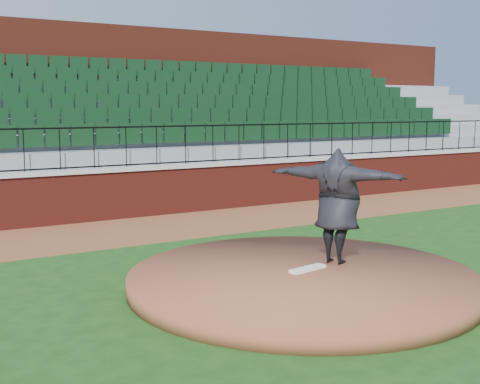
{
  "coord_description": "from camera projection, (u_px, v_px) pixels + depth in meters",
  "views": [
    {
      "loc": [
        -5.73,
        -7.91,
        2.8
      ],
      "look_at": [
        0.0,
        1.5,
        1.3
      ],
      "focal_mm": 46.86,
      "sensor_mm": 36.0,
      "label": 1
    }
  ],
  "objects": [
    {
      "name": "pitcher",
      "position": [
        337.0,
        206.0,
        10.21
      ],
      "size": [
        1.63,
        2.36,
        1.89
      ],
      "primitive_type": "imported",
      "rotation": [
        0.0,
        0.0,
        2.05
      ],
      "color": "black",
      "rests_on": "pitchers_mound"
    },
    {
      "name": "concourse_wall",
      "position": [
        63.0,
        108.0,
        20.25
      ],
      "size": [
        34.0,
        0.5,
        5.5
      ],
      "primitive_type": "cube",
      "color": "maroon",
      "rests_on": "ground"
    },
    {
      "name": "warning_track",
      "position": [
        153.0,
        228.0,
        14.6
      ],
      "size": [
        34.0,
        3.2,
        0.01
      ],
      "primitive_type": "cube",
      "color": "brown",
      "rests_on": "ground"
    },
    {
      "name": "wall_cap",
      "position": [
        127.0,
        169.0,
        15.78
      ],
      "size": [
        34.0,
        0.45,
        0.1
      ],
      "primitive_type": "cube",
      "color": "#B7B7B7",
      "rests_on": "field_wall"
    },
    {
      "name": "seating_stands",
      "position": [
        91.0,
        124.0,
        17.94
      ],
      "size": [
        34.0,
        5.1,
        4.6
      ],
      "primitive_type": null,
      "color": "gray",
      "rests_on": "ground"
    },
    {
      "name": "ground",
      "position": [
        289.0,
        283.0,
        10.03
      ],
      "size": [
        90.0,
        90.0,
        0.0
      ],
      "primitive_type": "plane",
      "color": "#174012",
      "rests_on": "ground"
    },
    {
      "name": "pitchers_mound",
      "position": [
        302.0,
        280.0,
        9.75
      ],
      "size": [
        5.43,
        5.43,
        0.25
      ],
      "primitive_type": "cylinder",
      "color": "brown",
      "rests_on": "ground"
    },
    {
      "name": "field_wall",
      "position": [
        127.0,
        194.0,
        15.87
      ],
      "size": [
        34.0,
        0.35,
        1.2
      ],
      "primitive_type": "cube",
      "color": "maroon",
      "rests_on": "ground"
    },
    {
      "name": "wall_railing",
      "position": [
        126.0,
        147.0,
        15.71
      ],
      "size": [
        34.0,
        0.05,
        1.0
      ],
      "primitive_type": null,
      "color": "black",
      "rests_on": "wall_cap"
    },
    {
      "name": "pitching_rubber",
      "position": [
        308.0,
        269.0,
        9.85
      ],
      "size": [
        0.7,
        0.28,
        0.05
      ],
      "primitive_type": "cube",
      "rotation": [
        0.0,
        0.0,
        0.17
      ],
      "color": "white",
      "rests_on": "pitchers_mound"
    }
  ]
}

